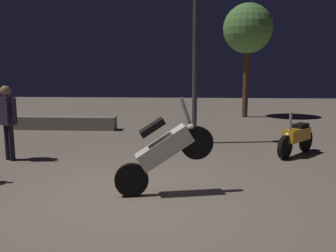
{
  "coord_description": "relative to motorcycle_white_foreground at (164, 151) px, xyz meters",
  "views": [
    {
      "loc": [
        0.84,
        -5.47,
        2.08
      ],
      "look_at": [
        0.44,
        1.05,
        1.0
      ],
      "focal_mm": 36.72,
      "sensor_mm": 36.0,
      "label": 1
    }
  ],
  "objects": [
    {
      "name": "motorcycle_orange_parked_left",
      "position": [
        3.03,
        2.88,
        -0.31
      ],
      "size": [
        1.2,
        1.29,
        1.11
      ],
      "rotation": [
        0.0,
        0.0,
        3.97
      ],
      "color": "black",
      "rests_on": "ground_plane"
    },
    {
      "name": "streetlamp_near",
      "position": [
        0.56,
        4.1,
        2.12
      ],
      "size": [
        0.36,
        0.36,
        4.44
      ],
      "color": "#38383D",
      "rests_on": "ground_plane"
    },
    {
      "name": "ground_plane",
      "position": [
        -0.44,
        -0.05,
        -0.74
      ],
      "size": [
        40.0,
        40.0,
        0.0
      ],
      "primitive_type": "plane",
      "color": "#756656"
    },
    {
      "name": "person_rider_beside",
      "position": [
        -3.71,
        1.98,
        0.29
      ],
      "size": [
        0.63,
        0.4,
        1.72
      ],
      "rotation": [
        0.0,
        0.0,
        4.21
      ],
      "color": "black",
      "rests_on": "ground_plane"
    },
    {
      "name": "motorcycle_white_foreground",
      "position": [
        0.0,
        0.0,
        0.0
      ],
      "size": [
        1.64,
        0.52,
        1.63
      ],
      "rotation": [
        0.0,
        0.0,
        0.24
      ],
      "color": "black",
      "rests_on": "ground_plane"
    },
    {
      "name": "planter_wall_low",
      "position": [
        -3.97,
        6.1,
        -0.52
      ],
      "size": [
        3.69,
        0.5,
        0.45
      ],
      "color": "gray",
      "rests_on": "ground_plane"
    },
    {
      "name": "tree_left_bg",
      "position": [
        2.87,
        9.71,
        3.01
      ],
      "size": [
        2.09,
        2.09,
        4.84
      ],
      "color": "#4C331E",
      "rests_on": "ground_plane"
    }
  ]
}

